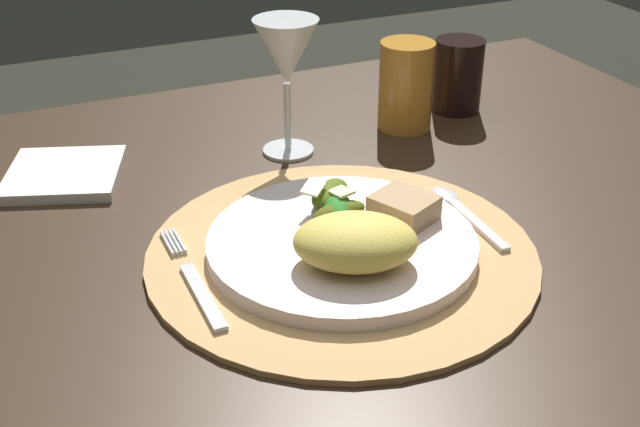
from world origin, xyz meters
TOP-DOWN VIEW (x-y plane):
  - dining_table at (0.00, 0.00)m, footprint 1.18×0.84m
  - placemat at (0.01, -0.07)m, footprint 0.37×0.37m
  - dinner_plate at (0.01, -0.07)m, footprint 0.25×0.25m
  - pasta_serving at (0.01, -0.12)m, footprint 0.13×0.12m
  - salad_greens at (0.03, -0.03)m, footprint 0.07×0.09m
  - bread_piece at (0.08, -0.07)m, footprint 0.07×0.07m
  - fork at (-0.13, -0.07)m, footprint 0.01×0.17m
  - spoon at (0.16, -0.05)m, footprint 0.02×0.14m
  - napkin at (-0.20, 0.20)m, footprint 0.15×0.15m
  - wine_glass at (0.06, 0.16)m, footprint 0.07×0.07m
  - amber_tumbler at (0.22, 0.17)m, footprint 0.07×0.07m
  - dark_tumbler at (0.31, 0.19)m, footprint 0.06×0.06m

SIDE VIEW (x-z plane):
  - dining_table at x=0.00m, z-range 0.18..0.94m
  - placemat at x=0.01m, z-range 0.75..0.76m
  - napkin at x=-0.20m, z-range 0.75..0.77m
  - fork at x=-0.13m, z-range 0.76..0.76m
  - spoon at x=0.16m, z-range 0.76..0.77m
  - dinner_plate at x=0.01m, z-range 0.76..0.77m
  - salad_greens at x=0.03m, z-range 0.77..0.80m
  - bread_piece at x=0.08m, z-range 0.77..0.80m
  - pasta_serving at x=0.01m, z-range 0.77..0.82m
  - dark_tumbler at x=0.31m, z-range 0.75..0.85m
  - amber_tumbler at x=0.22m, z-range 0.75..0.86m
  - wine_glass at x=0.06m, z-range 0.79..0.95m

